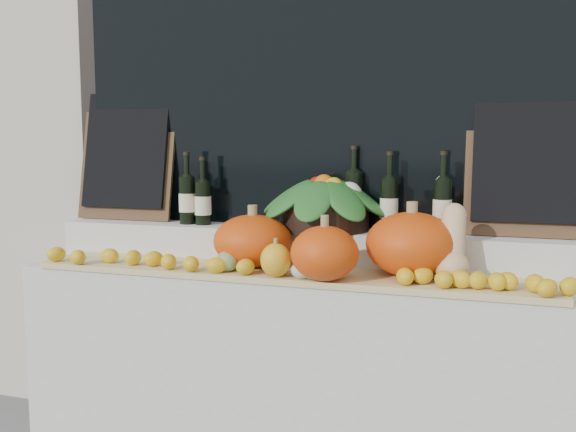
% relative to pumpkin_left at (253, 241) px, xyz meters
% --- Properties ---
extents(display_sill, '(2.30, 0.55, 0.88)m').
position_rel_pumpkin_left_xyz_m(display_sill, '(0.15, 0.08, -0.57)').
color(display_sill, silver).
rests_on(display_sill, ground).
extents(rear_tier, '(2.30, 0.25, 0.16)m').
position_rel_pumpkin_left_xyz_m(rear_tier, '(0.15, 0.23, -0.05)').
color(rear_tier, silver).
rests_on(rear_tier, display_sill).
extents(straw_bedding, '(2.10, 0.32, 0.02)m').
position_rel_pumpkin_left_xyz_m(straw_bedding, '(0.15, -0.04, -0.12)').
color(straw_bedding, tan).
rests_on(straw_bedding, display_sill).
extents(pumpkin_left, '(0.40, 0.40, 0.22)m').
position_rel_pumpkin_left_xyz_m(pumpkin_left, '(0.00, 0.00, 0.00)').
color(pumpkin_left, '#E04A0B').
rests_on(pumpkin_left, straw_bedding).
extents(pumpkin_right, '(0.40, 0.40, 0.25)m').
position_rel_pumpkin_left_xyz_m(pumpkin_right, '(0.65, 0.01, 0.02)').
color(pumpkin_right, '#E04A0B').
rests_on(pumpkin_right, straw_bedding).
extents(pumpkin_center, '(0.26, 0.26, 0.21)m').
position_rel_pumpkin_left_xyz_m(pumpkin_center, '(0.35, -0.17, -0.01)').
color(pumpkin_center, '#E04A0B').
rests_on(pumpkin_center, straw_bedding).
extents(butternut_squash, '(0.13, 0.20, 0.28)m').
position_rel_pumpkin_left_xyz_m(butternut_squash, '(0.80, -0.01, 0.02)').
color(butternut_squash, '#E5B787').
rests_on(butternut_squash, straw_bedding).
extents(decorative_gourds, '(0.55, 0.15, 0.15)m').
position_rel_pumpkin_left_xyz_m(decorative_gourds, '(0.21, -0.15, -0.06)').
color(decorative_gourds, '#335F1C').
rests_on(decorative_gourds, straw_bedding).
extents(lemon_heap, '(2.20, 0.16, 0.06)m').
position_rel_pumpkin_left_xyz_m(lemon_heap, '(0.15, -0.15, -0.08)').
color(lemon_heap, yellow).
rests_on(lemon_heap, straw_bedding).
extents(produce_bowl, '(0.59, 0.59, 0.25)m').
position_rel_pumpkin_left_xyz_m(produce_bowl, '(0.24, 0.22, 0.15)').
color(produce_bowl, black).
rests_on(produce_bowl, rear_tier).
extents(wine_bottle_far_left, '(0.08, 0.08, 0.33)m').
position_rel_pumpkin_left_xyz_m(wine_bottle_far_left, '(-0.41, 0.22, 0.14)').
color(wine_bottle_far_left, black).
rests_on(wine_bottle_far_left, rear_tier).
extents(wine_bottle_near_left, '(0.08, 0.08, 0.31)m').
position_rel_pumpkin_left_xyz_m(wine_bottle_near_left, '(-0.33, 0.22, 0.13)').
color(wine_bottle_near_left, black).
rests_on(wine_bottle_near_left, rear_tier).
extents(wine_bottle_tall, '(0.08, 0.08, 0.36)m').
position_rel_pumpkin_left_xyz_m(wine_bottle_tall, '(0.36, 0.29, 0.15)').
color(wine_bottle_tall, black).
rests_on(wine_bottle_tall, rear_tier).
extents(wine_bottle_near_right, '(0.08, 0.08, 0.34)m').
position_rel_pumpkin_left_xyz_m(wine_bottle_near_right, '(0.52, 0.23, 0.14)').
color(wine_bottle_near_right, black).
rests_on(wine_bottle_near_right, rear_tier).
extents(wine_bottle_far_right, '(0.08, 0.08, 0.34)m').
position_rel_pumpkin_left_xyz_m(wine_bottle_far_right, '(0.74, 0.22, 0.15)').
color(wine_bottle_far_right, black).
rests_on(wine_bottle_far_right, rear_tier).
extents(chalkboard_left, '(0.50, 0.15, 0.61)m').
position_rel_pumpkin_left_xyz_m(chalkboard_left, '(-0.77, 0.29, 0.35)').
color(chalkboard_left, '#4C331E').
rests_on(chalkboard_left, rear_tier).
extents(chalkboard_right, '(0.50, 0.15, 0.61)m').
position_rel_pumpkin_left_xyz_m(chalkboard_right, '(1.07, 0.29, 0.35)').
color(chalkboard_right, '#4C331E').
rests_on(chalkboard_right, rear_tier).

